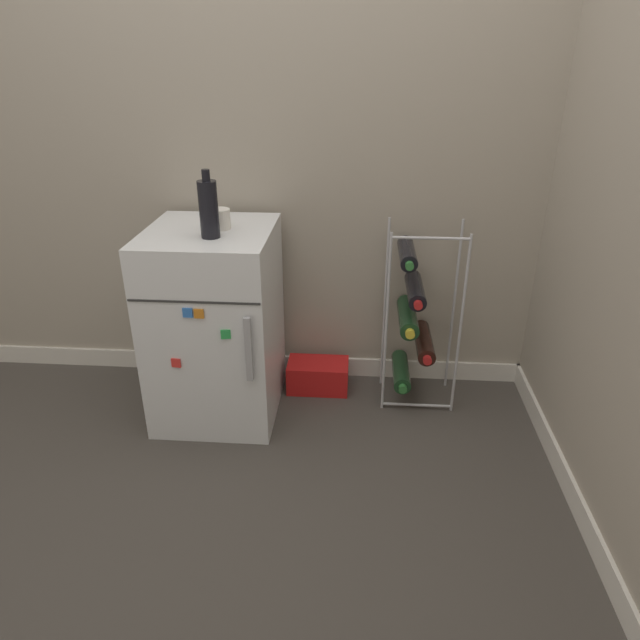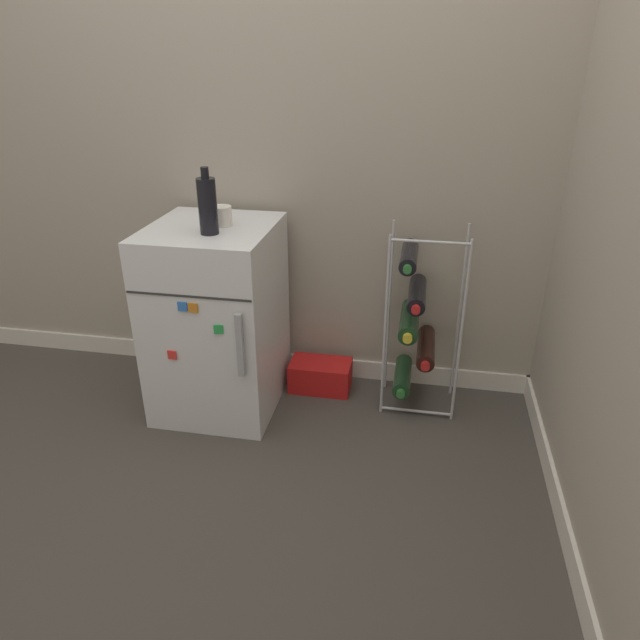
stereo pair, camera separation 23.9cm
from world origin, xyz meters
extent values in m
plane|color=#423D38|center=(0.00, 0.00, 0.00)|extent=(14.00, 14.00, 0.00)
cube|color=#9E9384|center=(0.00, 0.73, 1.25)|extent=(7.07, 0.06, 2.50)
cube|color=silver|center=(0.00, 0.69, 0.04)|extent=(7.07, 0.01, 0.09)
cube|color=silver|center=(-0.31, 0.39, 0.40)|extent=(0.49, 0.53, 0.80)
cube|color=#2D2D2D|center=(-0.31, 0.12, 0.62)|extent=(0.48, 0.00, 0.01)
cube|color=#9E9EA3|center=(-0.12, 0.11, 0.44)|extent=(0.02, 0.02, 0.26)
cube|color=blue|center=(-0.34, 0.12, 0.57)|extent=(0.04, 0.01, 0.04)
cube|color=orange|center=(-0.30, 0.12, 0.57)|extent=(0.04, 0.01, 0.04)
cube|color=green|center=(-0.21, 0.12, 0.49)|extent=(0.04, 0.01, 0.04)
cube|color=red|center=(-0.40, 0.12, 0.36)|extent=(0.04, 0.01, 0.04)
cylinder|color=#B2B2B7|center=(0.39, 0.42, 0.40)|extent=(0.01, 0.01, 0.80)
cylinder|color=#B2B2B7|center=(0.69, 0.42, 0.40)|extent=(0.01, 0.01, 0.80)
cylinder|color=#B2B2B7|center=(0.39, 0.63, 0.40)|extent=(0.01, 0.01, 0.80)
cylinder|color=#B2B2B7|center=(0.69, 0.63, 0.40)|extent=(0.01, 0.01, 0.80)
cylinder|color=#B2B2B7|center=(0.54, 0.42, 0.02)|extent=(0.30, 0.01, 0.01)
cylinder|color=#B2B2B7|center=(0.54, 0.42, 0.78)|extent=(0.30, 0.01, 0.01)
cylinder|color=#19381E|center=(0.47, 0.52, 0.13)|extent=(0.07, 0.27, 0.07)
cylinder|color=#2D7033|center=(0.47, 0.38, 0.13)|extent=(0.04, 0.02, 0.04)
cylinder|color=black|center=(0.56, 0.52, 0.28)|extent=(0.07, 0.29, 0.07)
cylinder|color=red|center=(0.56, 0.37, 0.28)|extent=(0.04, 0.02, 0.04)
cylinder|color=#19381E|center=(0.48, 0.52, 0.40)|extent=(0.08, 0.30, 0.08)
cylinder|color=gold|center=(0.48, 0.36, 0.40)|extent=(0.04, 0.02, 0.04)
cylinder|color=black|center=(0.51, 0.52, 0.52)|extent=(0.07, 0.29, 0.07)
cylinder|color=red|center=(0.51, 0.37, 0.52)|extent=(0.03, 0.02, 0.03)
cylinder|color=black|center=(0.46, 0.52, 0.68)|extent=(0.07, 0.27, 0.07)
cylinder|color=#2D7033|center=(0.46, 0.38, 0.68)|extent=(0.03, 0.02, 0.03)
cube|color=red|center=(0.10, 0.56, 0.07)|extent=(0.28, 0.16, 0.14)
cylinder|color=silver|center=(-0.27, 0.41, 0.84)|extent=(0.08, 0.08, 0.08)
cylinder|color=black|center=(-0.28, 0.30, 0.91)|extent=(0.07, 0.07, 0.21)
cylinder|color=black|center=(-0.28, 0.30, 1.03)|extent=(0.03, 0.03, 0.04)
camera|label=1|loc=(0.27, -1.69, 1.43)|focal=32.00mm
camera|label=2|loc=(0.51, -1.66, 1.43)|focal=32.00mm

